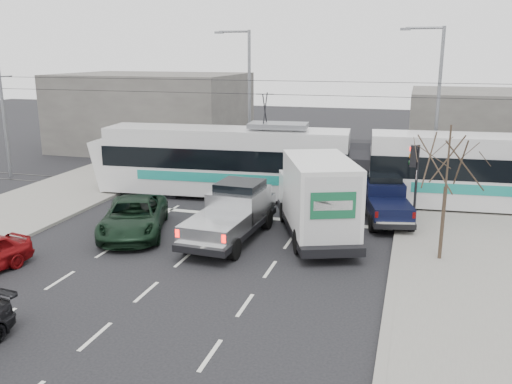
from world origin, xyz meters
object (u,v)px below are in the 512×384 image
(silver_pickup, at_px, (233,212))
(traffic_signal, at_px, (414,168))
(bare_tree, at_px, (448,163))
(green_car, at_px, (134,217))
(street_lamp_far, at_px, (247,93))
(navy_pickup, at_px, (385,199))
(street_lamp_near, at_px, (435,99))
(tram, at_px, (358,166))
(box_truck, at_px, (317,198))

(silver_pickup, bearing_deg, traffic_signal, 29.35)
(bare_tree, height_order, green_car, bare_tree)
(traffic_signal, xyz_separation_m, street_lamp_far, (-10.66, 9.50, 2.37))
(navy_pickup, bearing_deg, traffic_signal, -47.01)
(street_lamp_near, height_order, silver_pickup, street_lamp_near)
(traffic_signal, bearing_deg, street_lamp_far, 138.28)
(traffic_signal, distance_m, street_lamp_near, 7.91)
(green_car, bearing_deg, navy_pickup, 5.96)
(traffic_signal, distance_m, silver_pickup, 8.16)
(bare_tree, relative_size, street_lamp_near, 0.56)
(tram, distance_m, green_car, 11.67)
(box_truck, bearing_deg, street_lamp_far, 98.28)
(silver_pickup, distance_m, navy_pickup, 7.39)
(tram, height_order, silver_pickup, tram)
(street_lamp_near, bearing_deg, navy_pickup, -106.94)
(street_lamp_far, height_order, navy_pickup, street_lamp_far)
(street_lamp_near, height_order, box_truck, street_lamp_near)
(bare_tree, bearing_deg, traffic_signal, 105.76)
(silver_pickup, bearing_deg, navy_pickup, 39.10)
(bare_tree, distance_m, traffic_signal, 4.28)
(box_truck, bearing_deg, tram, 58.56)
(traffic_signal, relative_size, box_truck, 0.49)
(bare_tree, xyz_separation_m, traffic_signal, (-1.13, 4.00, -1.05))
(tram, bearing_deg, traffic_signal, -55.84)
(tram, xyz_separation_m, box_truck, (-1.07, -5.95, -0.24))
(street_lamp_near, relative_size, street_lamp_far, 1.00)
(street_lamp_near, height_order, green_car, street_lamp_near)
(tram, height_order, box_truck, tram)
(bare_tree, xyz_separation_m, silver_pickup, (-8.30, 0.46, -2.67))
(street_lamp_near, bearing_deg, box_truck, -114.85)
(traffic_signal, bearing_deg, box_truck, -146.15)
(bare_tree, xyz_separation_m, navy_pickup, (-2.33, 4.80, -2.79))
(silver_pickup, bearing_deg, bare_tree, -0.07)
(street_lamp_near, xyz_separation_m, green_car, (-12.30, -11.78, -4.35))
(silver_pickup, relative_size, navy_pickup, 1.24)
(bare_tree, relative_size, traffic_signal, 1.39)
(silver_pickup, height_order, box_truck, box_truck)
(street_lamp_near, bearing_deg, green_car, -136.23)
(street_lamp_far, bearing_deg, traffic_signal, -41.72)
(silver_pickup, bearing_deg, tram, 60.55)
(street_lamp_near, distance_m, street_lamp_far, 11.67)
(navy_pickup, bearing_deg, street_lamp_near, 59.99)
(traffic_signal, height_order, green_car, traffic_signal)
(traffic_signal, relative_size, tram, 0.13)
(traffic_signal, relative_size, street_lamp_far, 0.40)
(street_lamp_near, xyz_separation_m, street_lamp_far, (-11.50, 2.00, 0.00))
(street_lamp_near, distance_m, green_car, 17.58)
(street_lamp_far, bearing_deg, silver_pickup, -75.04)
(tram, xyz_separation_m, green_car, (-8.71, -7.67, -1.21))
(navy_pickup, bearing_deg, bare_tree, -77.24)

